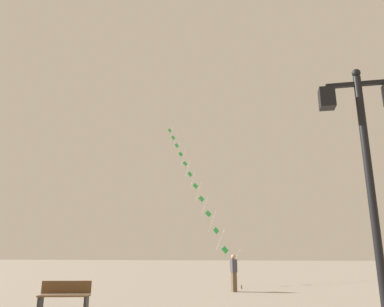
% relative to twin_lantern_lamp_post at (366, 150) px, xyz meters
% --- Properties ---
extents(ground_plane, '(160.00, 160.00, 0.00)m').
position_rel_twin_lantern_lamp_post_xyz_m(ground_plane, '(-2.53, 13.45, -3.58)').
color(ground_plane, gray).
extents(twin_lantern_lamp_post, '(1.44, 0.28, 5.18)m').
position_rel_twin_lantern_lamp_post_xyz_m(twin_lantern_lamp_post, '(0.00, 0.00, 0.00)').
color(twin_lantern_lamp_post, black).
rests_on(twin_lantern_lamp_post, ground_plane).
extents(kite_train, '(7.76, 14.14, 13.87)m').
position_rel_twin_lantern_lamp_post_xyz_m(kite_train, '(-7.19, 20.61, 3.68)').
color(kite_train, brown).
rests_on(kite_train, ground_plane).
extents(kite_flyer, '(0.39, 0.62, 1.71)m').
position_rel_twin_lantern_lamp_post_xyz_m(kite_flyer, '(-3.45, 11.71, -2.67)').
color(kite_flyer, brown).
rests_on(kite_flyer, ground_plane).
extents(park_bench, '(1.66, 0.79, 0.89)m').
position_rel_twin_lantern_lamp_post_xyz_m(park_bench, '(-8.29, 4.67, -3.13)').
color(park_bench, brown).
rests_on(park_bench, ground_plane).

